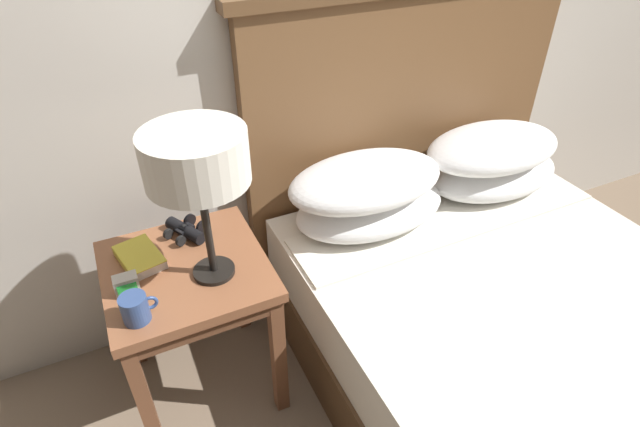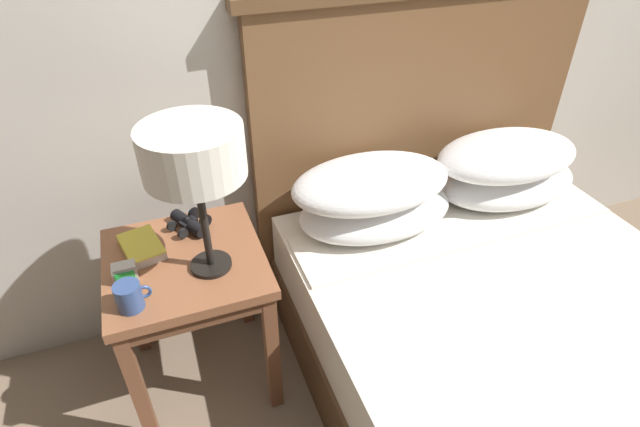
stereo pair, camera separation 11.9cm
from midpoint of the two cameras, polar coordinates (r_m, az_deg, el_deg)
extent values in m
cube|color=brown|center=(1.68, -13.26, -5.53)|extent=(0.51, 0.51, 0.04)
cube|color=brown|center=(1.71, -13.07, -6.62)|extent=(0.48, 0.48, 0.05)
cube|color=brown|center=(1.75, -18.10, -18.86)|extent=(0.04, 0.04, 0.55)
cube|color=brown|center=(1.76, -3.47, -15.67)|extent=(0.04, 0.04, 0.55)
cube|color=brown|center=(2.04, -19.25, -9.17)|extent=(0.04, 0.04, 0.55)
cube|color=brown|center=(2.06, -7.15, -6.63)|extent=(0.04, 0.04, 0.55)
cube|color=#4E3520|center=(1.95, 26.36, -21.07)|extent=(1.32, 1.96, 0.26)
cube|color=silver|center=(1.77, 28.49, -16.53)|extent=(1.30, 1.92, 0.23)
cube|color=white|center=(2.01, 16.78, -1.30)|extent=(1.27, 0.28, 0.01)
cube|color=brown|center=(2.17, 12.25, 6.75)|extent=(1.39, 0.06, 1.26)
ellipsoid|color=white|center=(1.90, 8.18, 0.38)|extent=(0.60, 0.36, 0.15)
ellipsoid|color=white|center=(2.22, 22.02, 3.44)|extent=(0.60, 0.36, 0.15)
ellipsoid|color=white|center=(1.82, 7.76, 3.49)|extent=(0.60, 0.36, 0.15)
ellipsoid|color=white|center=(2.14, 22.15, 6.19)|extent=(0.60, 0.36, 0.15)
cylinder|color=black|center=(1.62, -10.26, -5.80)|extent=(0.13, 0.13, 0.01)
cylinder|color=black|center=(1.51, -10.93, -0.99)|extent=(0.02, 0.02, 0.32)
cylinder|color=silver|center=(1.39, -12.01, 6.85)|extent=(0.29, 0.29, 0.15)
cube|color=silver|center=(1.73, -17.82, -3.76)|extent=(0.15, 0.19, 0.03)
cube|color=gold|center=(1.72, -17.92, -3.32)|extent=(0.15, 0.20, 0.00)
cube|color=gold|center=(1.72, -19.54, -4.36)|extent=(0.05, 0.17, 0.03)
cylinder|color=black|center=(1.76, -12.31, -1.57)|extent=(0.08, 0.10, 0.04)
cylinder|color=black|center=(1.78, -11.12, -0.89)|extent=(0.05, 0.03, 0.05)
cylinder|color=black|center=(1.74, -13.53, -2.27)|extent=(0.04, 0.03, 0.04)
cylinder|color=black|center=(1.80, -13.55, -0.75)|extent=(0.08, 0.10, 0.04)
cylinder|color=black|center=(1.82, -12.37, -0.09)|extent=(0.05, 0.03, 0.05)
cylinder|color=black|center=(1.78, -14.76, -1.41)|extent=(0.04, 0.03, 0.04)
cube|color=black|center=(1.78, -12.97, -0.95)|extent=(0.07, 0.06, 0.01)
cylinder|color=black|center=(1.77, -12.99, -0.84)|extent=(0.02, 0.02, 0.02)
cylinder|color=#334C84|center=(1.52, -18.90, -9.04)|extent=(0.08, 0.08, 0.08)
torus|color=#334C84|center=(1.51, -17.35, -8.61)|extent=(0.05, 0.01, 0.05)
cube|color=#B7B2A8|center=(1.62, -19.45, -6.44)|extent=(0.07, 0.04, 0.06)
cube|color=green|center=(1.60, -19.39, -6.98)|extent=(0.06, 0.00, 0.04)
camera|label=1|loc=(0.06, -87.93, 1.48)|focal=28.00mm
camera|label=2|loc=(0.06, 92.07, -1.48)|focal=28.00mm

